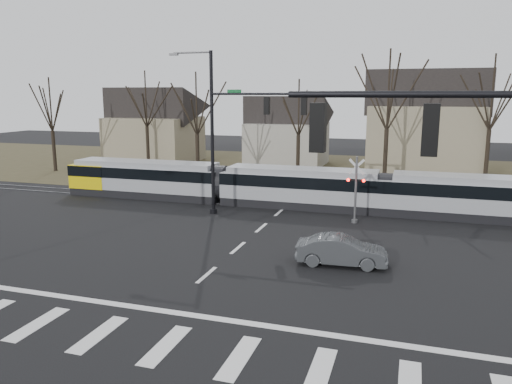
% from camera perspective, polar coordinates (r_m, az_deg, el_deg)
% --- Properties ---
extents(ground, '(140.00, 140.00, 0.00)m').
position_cam_1_polar(ground, '(20.01, -7.97, -11.30)').
color(ground, black).
extents(grass_verge, '(140.00, 28.00, 0.01)m').
position_cam_1_polar(grass_verge, '(49.89, 8.02, 2.30)').
color(grass_verge, '#38331E').
rests_on(grass_verge, ground).
extents(crosswalk, '(27.00, 2.60, 0.01)m').
position_cam_1_polar(crosswalk, '(16.84, -14.05, -16.05)').
color(crosswalk, silver).
rests_on(crosswalk, ground).
extents(stop_line, '(28.00, 0.35, 0.01)m').
position_cam_1_polar(stop_line, '(18.54, -10.42, -13.24)').
color(stop_line, silver).
rests_on(stop_line, ground).
extents(lane_dashes, '(0.18, 30.00, 0.01)m').
position_cam_1_polar(lane_dashes, '(34.48, 3.52, -1.59)').
color(lane_dashes, silver).
rests_on(lane_dashes, ground).
extents(rail_pair, '(90.00, 1.52, 0.06)m').
position_cam_1_polar(rail_pair, '(34.28, 3.44, -1.62)').
color(rail_pair, '#59595E').
rests_on(rail_pair, ground).
extents(tram, '(35.22, 2.61, 2.67)m').
position_cam_1_polar(tram, '(33.99, 4.98, 0.70)').
color(tram, gray).
rests_on(tram, ground).
extents(sedan, '(2.06, 4.29, 1.34)m').
position_cam_1_polar(sedan, '(22.93, 9.75, -6.62)').
color(sedan, '#3F4245').
rests_on(sedan, ground).
extents(signal_pole_far, '(9.28, 0.44, 10.20)m').
position_cam_1_polar(signal_pole_far, '(31.03, -2.31, 7.63)').
color(signal_pole_far, black).
rests_on(signal_pole_far, ground).
extents(rail_crossing_signal, '(1.08, 0.36, 4.00)m').
position_cam_1_polar(rail_crossing_signal, '(30.14, 11.31, 0.00)').
color(rail_crossing_signal, '#59595B').
rests_on(rail_crossing_signal, ground).
extents(tree_row, '(59.20, 7.20, 10.00)m').
position_cam_1_polar(tree_row, '(43.15, 9.48, 7.56)').
color(tree_row, black).
rests_on(tree_row, ground).
extents(house_a, '(9.72, 8.64, 8.60)m').
position_cam_1_polar(house_a, '(58.00, -11.55, 7.84)').
color(house_a, gray).
rests_on(house_a, ground).
extents(house_b, '(8.64, 7.56, 7.65)m').
position_cam_1_polar(house_b, '(54.36, 3.61, 7.31)').
color(house_b, gray).
rests_on(house_b, ground).
extents(house_c, '(10.80, 8.64, 10.10)m').
position_cam_1_polar(house_c, '(49.69, 18.76, 7.85)').
color(house_c, gray).
rests_on(house_c, ground).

